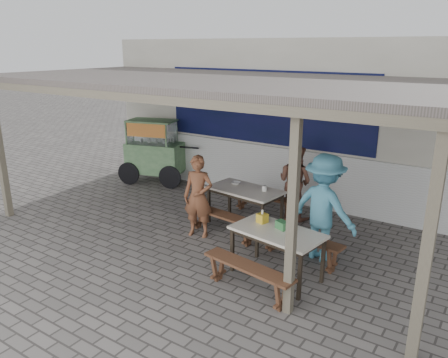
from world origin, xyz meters
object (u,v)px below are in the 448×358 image
bench_left_wall (265,200)px  patron_street_side (198,197)px  bench_right_street (248,273)px  patron_wall_side (295,182)px  condiment_jar (264,188)px  condiment_bowl (236,183)px  patron_right_table (324,208)px  tissue_box (262,218)px  bench_right_wall (301,242)px  table_right (277,236)px  table_left (245,193)px  vendor_cart (154,149)px  donation_box (282,225)px  bench_left_street (222,219)px

bench_left_wall → patron_street_side: patron_street_side is taller
bench_right_street → patron_wall_side: (-0.71, 2.99, 0.41)m
condiment_jar → condiment_bowl: condiment_jar is taller
bench_right_street → patron_street_side: 2.19m
patron_right_table → condiment_jar: size_ratio=17.28×
tissue_box → condiment_jar: tissue_box is taller
patron_right_table → bench_right_wall: bearing=62.9°
bench_right_street → condiment_jar: bearing=121.9°
table_right → bench_right_street: size_ratio=0.98×
patron_right_table → tissue_box: 1.05m
table_left → patron_wall_side: (0.60, 0.92, 0.08)m
bench_left_wall → condiment_bowl: size_ratio=8.24×
vendor_cart → donation_box: size_ratio=10.33×
bench_right_street → patron_street_side: size_ratio=0.97×
donation_box → patron_right_table: bearing=70.1°
donation_box → tissue_box: bearing=171.0°
tissue_box → condiment_bowl: 1.96m
bench_left_street → bench_right_wall: size_ratio=1.04×
bench_right_wall → condiment_jar: (-1.14, 0.84, 0.46)m
table_right → patron_wall_side: 2.47m
table_left → tissue_box: (1.07, -1.26, 0.15)m
table_right → bench_right_street: (-0.10, -0.66, -0.34)m
tissue_box → patron_right_table: bearing=49.8°
table_right → patron_wall_side: (-0.81, 2.33, 0.08)m
table_right → patron_wall_side: bearing=117.5°
patron_right_table → bench_left_wall: bearing=-21.9°
bench_left_street → patron_wall_side: (0.68, 1.59, 0.41)m
vendor_cart → patron_street_side: bearing=-51.4°
bench_left_street → tissue_box: (1.15, -0.59, 0.48)m
patron_right_table → condiment_bowl: patron_right_table is taller
table_right → bench_right_wall: size_ratio=0.98×
patron_wall_side → table_left: bearing=67.0°
bench_left_wall → bench_right_wall: 2.02m
bench_left_wall → bench_right_wall: size_ratio=1.04×
bench_right_street → tissue_box: 0.98m
table_right → patron_right_table: bearing=79.0°
bench_left_wall → bench_right_wall: bearing=-38.4°
table_right → donation_box: 0.17m
table_right → condiment_bowl: (-1.70, 1.56, 0.10)m
patron_street_side → condiment_bowl: patron_street_side is taller
bench_left_street → table_right: table_right is taller
table_right → patron_right_table: patron_right_table is taller
patron_street_side → patron_right_table: 2.25m
patron_street_side → tissue_box: patron_street_side is taller
condiment_bowl → donation_box: bearing=-40.3°
patron_street_side → patron_wall_side: bearing=43.2°
bench_right_wall → bench_left_wall: bearing=143.6°
patron_street_side → tissue_box: bearing=-30.6°
patron_wall_side → tissue_box: size_ratio=10.77×
bench_left_street → condiment_bowl: condiment_bowl is taller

